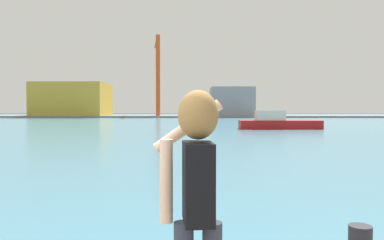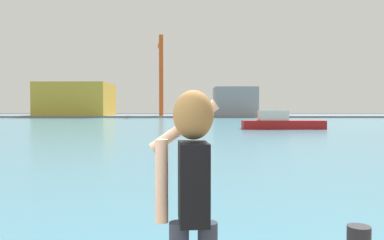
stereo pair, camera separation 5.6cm
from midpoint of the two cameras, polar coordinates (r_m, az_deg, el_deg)
The scene contains 8 objects.
ground_plane at distance 52.51m, azimuth -0.68°, elevation -0.62°, with size 220.00×220.00×0.00m, color #334751.
harbor_water at distance 54.50m, azimuth -0.64°, elevation -0.52°, with size 140.00×100.00×0.02m, color teal.
far_shore_dock at distance 94.47m, azimuth -0.15°, elevation 0.61°, with size 140.00×20.00×0.45m, color gray.
person_photographer at distance 2.68m, azimuth 0.56°, elevation -10.08°, with size 0.53×0.55×1.74m.
boat_moored at distance 41.02m, azimuth 13.24°, elevation -0.37°, with size 8.62×2.10×1.98m.
warehouse_left at distance 96.13m, azimuth -16.96°, elevation 2.99°, with size 16.38×13.91×7.72m, color gold.
warehouse_right at distance 93.38m, azimuth 6.42°, elevation 2.78°, with size 10.07×11.69×6.72m, color gray.
port_crane at distance 89.80m, azimuth -4.69°, elevation 7.95°, with size 2.58×13.04×18.52m.
Camera 2 is at (1.12, -2.45, 2.26)m, focal length 35.52 mm.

